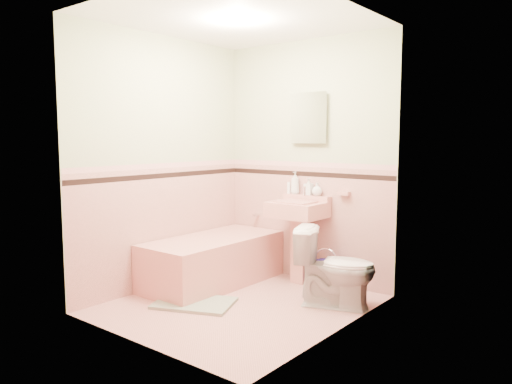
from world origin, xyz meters
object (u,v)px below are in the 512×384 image
Objects in this scene: bathtub at (213,262)px; soap_bottle_left at (295,183)px; soap_bottle_right at (317,189)px; sink at (297,243)px; shoe at (174,297)px; medicine_cabinet at (310,118)px; toilet at (336,267)px; bucket at (326,274)px; soap_bottle_mid at (309,187)px.

soap_bottle_left is at bearing 53.31° from bathtub.
soap_bottle_right is at bearing 41.56° from bathtub.
sink is at bearing 37.93° from bathtub.
sink is at bearing 54.48° from shoe.
medicine_cabinet is at bearing 90.00° from sink.
toilet is 4.81× the size of shoe.
soap_bottle_left is at bearing 168.25° from bucket.
bathtub is at bearing 77.30° from toilet.
sink is 0.75m from toilet.
shoe is (-0.65, -1.38, -0.92)m from soap_bottle_right.
bathtub is 0.71m from shoe.
sink is at bearing 41.18° from toilet.
soap_bottle_left is at bearing 36.10° from toilet.
soap_bottle_right is 0.90× the size of shoe.
medicine_cabinet is at bearing 47.42° from bathtub.
sink reaches higher than bathtub.
soap_bottle_mid is 1.05m from toilet.
medicine_cabinet is 0.74m from soap_bottle_right.
bathtub reaches higher than bucket.
bucket is (-0.36, 0.44, -0.22)m from toilet.
toilet is (0.80, -0.54, -0.67)m from soap_bottle_left.
sink is at bearing -123.90° from soap_bottle_right.
soap_bottle_mid is at bearing 45.42° from bathtub.
bathtub is 1.16m from bucket.
soap_bottle_left is 1.35× the size of soap_bottle_mid.
medicine_cabinet is 2.05× the size of soap_bottle_left.
soap_bottle_mid is at bearing 83.79° from sink.
shoe is (-1.18, -0.85, -0.30)m from toilet.
soap_bottle_right is 0.86m from bucket.
sink is at bearing -50.02° from soap_bottle_left.
sink is 6.39× the size of soap_bottle_right.
soap_bottle_right is 0.19× the size of toilet.
bathtub is at bearing -134.58° from soap_bottle_mid.
sink reaches higher than bucket.
soap_bottle_right is (0.27, 0.00, -0.05)m from soap_bottle_left.
sink is 1.20× the size of toilet.
medicine_cabinet is at bearing 123.14° from soap_bottle_mid.
soap_bottle_mid is 1.32× the size of soap_bottle_right.
soap_bottle_right is at bearing 53.04° from shoe.
soap_bottle_left reaches higher than bucket.
soap_bottle_left reaches higher than toilet.
bathtub is at bearing -138.44° from soap_bottle_right.
soap_bottle_left reaches higher than bathtub.
soap_bottle_right is 0.51× the size of bucket.
soap_bottle_mid is at bearing 180.00° from soap_bottle_right.
soap_bottle_right is at bearing 56.10° from sink.
medicine_cabinet reaches higher than bucket.
medicine_cabinet is 2.76× the size of soap_bottle_mid.
medicine_cabinet is (0.68, 0.74, 1.47)m from bathtub.
soap_bottle_mid is (0.02, -0.03, -0.71)m from medicine_cabinet.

